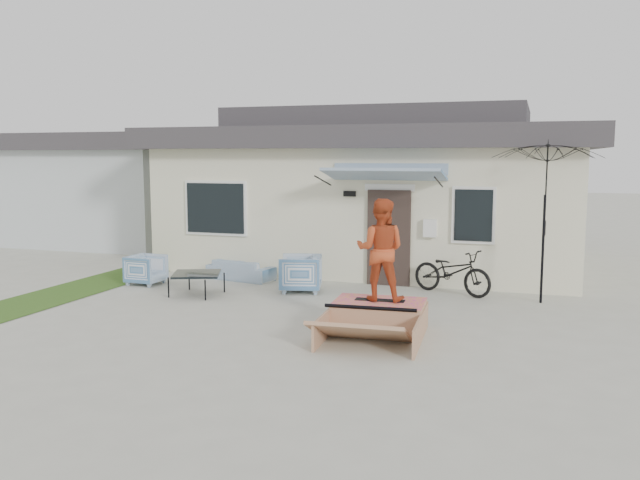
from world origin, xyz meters
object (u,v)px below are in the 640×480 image
(armchair_right, at_px, (300,271))
(skateboard, at_px, (380,299))
(loveseat, at_px, (241,266))
(skate_ramp, at_px, (379,316))
(skater, at_px, (381,248))
(bicycle, at_px, (452,267))
(armchair_left, at_px, (146,268))
(patio_umbrella, at_px, (544,213))
(coffee_table, at_px, (197,284))

(armchair_right, distance_m, skateboard, 3.38)
(loveseat, relative_size, skate_ramp, 0.81)
(skater, bearing_deg, bicycle, -107.08)
(armchair_right, distance_m, skater, 3.51)
(loveseat, distance_m, skateboard, 5.26)
(armchair_right, relative_size, skater, 0.52)
(bicycle, height_order, skate_ramp, bicycle)
(armchair_right, relative_size, skateboard, 1.06)
(armchair_left, height_order, patio_umbrella, patio_umbrella)
(loveseat, distance_m, armchair_right, 1.96)
(armchair_left, relative_size, armchair_right, 0.85)
(armchair_left, xyz_separation_m, patio_umbrella, (8.31, 0.81, 1.38))
(coffee_table, bearing_deg, skater, -19.73)
(loveseat, relative_size, bicycle, 0.89)
(armchair_left, height_order, skateboard, armchair_left)
(patio_umbrella, distance_m, skate_ramp, 4.19)
(coffee_table, relative_size, skate_ramp, 0.48)
(loveseat, bearing_deg, skate_ramp, 150.92)
(armchair_left, bearing_deg, bicycle, -78.48)
(bicycle, distance_m, patio_umbrella, 2.13)
(armchair_left, bearing_deg, patio_umbrella, -82.44)
(armchair_left, height_order, skate_ramp, armchair_left)
(skateboard, height_order, skater, skater)
(bicycle, bearing_deg, skateboard, -169.88)
(skate_ramp, relative_size, skater, 1.17)
(armchair_left, height_order, armchair_right, armchair_right)
(coffee_table, relative_size, skateboard, 1.15)
(coffee_table, bearing_deg, patio_umbrella, 12.23)
(skate_ramp, bearing_deg, skater, 90.00)
(armchair_right, relative_size, coffee_table, 0.93)
(loveseat, distance_m, armchair_left, 2.11)
(armchair_right, bearing_deg, skater, 27.77)
(loveseat, height_order, skater, skater)
(coffee_table, xyz_separation_m, skater, (4.20, -1.50, 1.13))
(loveseat, height_order, armchair_left, armchair_left)
(skate_ramp, xyz_separation_m, skateboard, (-0.00, 0.05, 0.27))
(loveseat, relative_size, skateboard, 1.96)
(armchair_left, distance_m, coffee_table, 1.74)
(skate_ramp, bearing_deg, loveseat, 136.55)
(armchair_right, relative_size, bicycle, 0.48)
(armchair_right, height_order, patio_umbrella, patio_umbrella)
(loveseat, bearing_deg, skater, 151.30)
(armchair_right, height_order, skate_ramp, armchair_right)
(patio_umbrella, bearing_deg, skateboard, -130.27)
(bicycle, bearing_deg, patio_umbrella, -76.22)
(skate_ramp, distance_m, skater, 1.12)
(armchair_right, bearing_deg, patio_umbrella, 80.65)
(bicycle, height_order, skateboard, bicycle)
(bicycle, xyz_separation_m, skater, (-0.76, -3.25, 0.79))
(armchair_left, distance_m, skater, 6.27)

